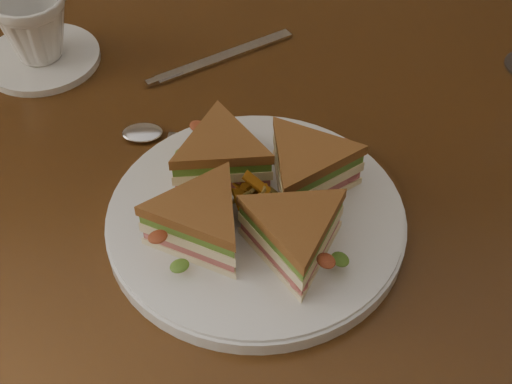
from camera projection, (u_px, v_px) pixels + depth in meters
table at (258, 216)px, 0.88m from camera, size 1.20×0.80×0.75m
plate at (256, 220)px, 0.74m from camera, size 0.31×0.31×0.02m
sandwich_wedges at (256, 195)px, 0.71m from camera, size 0.27×0.27×0.06m
crisps_mound at (256, 198)px, 0.71m from camera, size 0.09×0.09×0.05m
spoon at (162, 135)px, 0.83m from camera, size 0.18×0.04×0.01m
knife at (216, 60)px, 0.93m from camera, size 0.19×0.12×0.00m
saucer at (42, 58)px, 0.93m from camera, size 0.15×0.15×0.01m
coffee_cup at (34, 27)px, 0.90m from camera, size 0.11×0.11×0.09m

